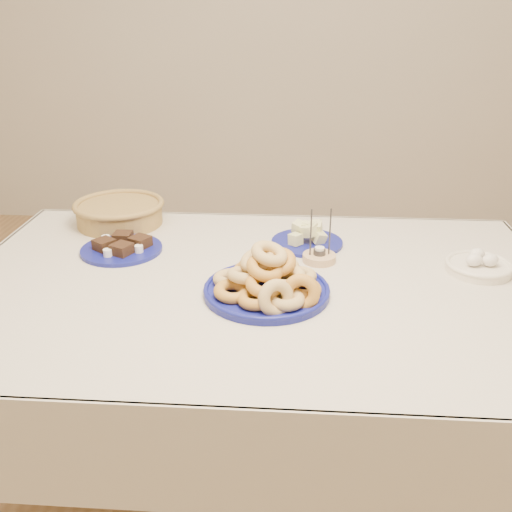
{
  "coord_description": "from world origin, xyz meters",
  "views": [
    {
      "loc": [
        0.1,
        -1.43,
        1.46
      ],
      "look_at": [
        0.0,
        -0.05,
        0.85
      ],
      "focal_mm": 40.0,
      "sensor_mm": 36.0,
      "label": 1
    }
  ],
  "objects_px": {
    "wicker_basket": "(119,212)",
    "candle_holder": "(319,257)",
    "dining_table": "(257,314)",
    "donut_platter": "(268,282)",
    "egg_bowl": "(479,265)",
    "brownie_plate": "(122,247)",
    "melon_plate": "(308,236)"
  },
  "relations": [
    {
      "from": "dining_table",
      "to": "melon_plate",
      "type": "bearing_deg",
      "value": 62.69
    },
    {
      "from": "dining_table",
      "to": "wicker_basket",
      "type": "height_order",
      "value": "wicker_basket"
    },
    {
      "from": "melon_plate",
      "to": "wicker_basket",
      "type": "height_order",
      "value": "wicker_basket"
    },
    {
      "from": "wicker_basket",
      "to": "candle_holder",
      "type": "distance_m",
      "value": 0.74
    },
    {
      "from": "wicker_basket",
      "to": "dining_table",
      "type": "bearing_deg",
      "value": -39.41
    },
    {
      "from": "dining_table",
      "to": "wicker_basket",
      "type": "distance_m",
      "value": 0.68
    },
    {
      "from": "dining_table",
      "to": "donut_platter",
      "type": "bearing_deg",
      "value": -67.22
    },
    {
      "from": "brownie_plate",
      "to": "wicker_basket",
      "type": "bearing_deg",
      "value": 107.31
    },
    {
      "from": "donut_platter",
      "to": "candle_holder",
      "type": "xyz_separation_m",
      "value": [
        0.14,
        0.23,
        -0.02
      ]
    },
    {
      "from": "donut_platter",
      "to": "egg_bowl",
      "type": "bearing_deg",
      "value": 17.57
    },
    {
      "from": "brownie_plate",
      "to": "melon_plate",
      "type": "bearing_deg",
      "value": 9.53
    },
    {
      "from": "candle_holder",
      "to": "egg_bowl",
      "type": "distance_m",
      "value": 0.46
    },
    {
      "from": "brownie_plate",
      "to": "wicker_basket",
      "type": "relative_size",
      "value": 0.77
    },
    {
      "from": "wicker_basket",
      "to": "candle_holder",
      "type": "height_order",
      "value": "candle_holder"
    },
    {
      "from": "donut_platter",
      "to": "melon_plate",
      "type": "xyz_separation_m",
      "value": [
        0.11,
        0.36,
        -0.01
      ]
    },
    {
      "from": "egg_bowl",
      "to": "wicker_basket",
      "type": "bearing_deg",
      "value": 164.75
    },
    {
      "from": "dining_table",
      "to": "donut_platter",
      "type": "distance_m",
      "value": 0.17
    },
    {
      "from": "melon_plate",
      "to": "wicker_basket",
      "type": "bearing_deg",
      "value": 167.81
    },
    {
      "from": "donut_platter",
      "to": "melon_plate",
      "type": "height_order",
      "value": "donut_platter"
    },
    {
      "from": "melon_plate",
      "to": "wicker_basket",
      "type": "distance_m",
      "value": 0.67
    },
    {
      "from": "dining_table",
      "to": "melon_plate",
      "type": "distance_m",
      "value": 0.34
    },
    {
      "from": "donut_platter",
      "to": "melon_plate",
      "type": "distance_m",
      "value": 0.38
    },
    {
      "from": "brownie_plate",
      "to": "wicker_basket",
      "type": "xyz_separation_m",
      "value": [
        -0.07,
        0.24,
        0.03
      ]
    },
    {
      "from": "egg_bowl",
      "to": "candle_holder",
      "type": "bearing_deg",
      "value": 174.99
    },
    {
      "from": "melon_plate",
      "to": "donut_platter",
      "type": "bearing_deg",
      "value": -106.97
    },
    {
      "from": "dining_table",
      "to": "egg_bowl",
      "type": "height_order",
      "value": "egg_bowl"
    },
    {
      "from": "candle_holder",
      "to": "egg_bowl",
      "type": "bearing_deg",
      "value": -5.01
    },
    {
      "from": "wicker_basket",
      "to": "egg_bowl",
      "type": "xyz_separation_m",
      "value": [
        1.15,
        -0.31,
        -0.02
      ]
    },
    {
      "from": "wicker_basket",
      "to": "egg_bowl",
      "type": "relative_size",
      "value": 1.77
    },
    {
      "from": "brownie_plate",
      "to": "egg_bowl",
      "type": "xyz_separation_m",
      "value": [
        1.08,
        -0.07,
        0.01
      ]
    },
    {
      "from": "donut_platter",
      "to": "candle_holder",
      "type": "bearing_deg",
      "value": 58.23
    },
    {
      "from": "brownie_plate",
      "to": "egg_bowl",
      "type": "relative_size",
      "value": 1.36
    }
  ]
}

